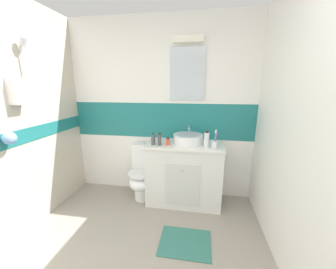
{
  "coord_description": "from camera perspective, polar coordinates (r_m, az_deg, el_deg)",
  "views": [
    {
      "loc": [
        0.56,
        -0.32,
        1.59
      ],
      "look_at": [
        0.19,
        1.86,
        1.03
      ],
      "focal_mm": 20.88,
      "sensor_mm": 36.0,
      "label": 1
    }
  ],
  "objects": [
    {
      "name": "ground_plane",
      "position": [
        2.28,
        -8.86,
        -30.97
      ],
      "size": [
        3.2,
        3.48,
        0.04
      ],
      "primitive_type": "cube",
      "color": "gray"
    },
    {
      "name": "wall_back_tiled",
      "position": [
        2.84,
        -1.82,
        7.35
      ],
      "size": [
        3.2,
        0.2,
        2.5
      ],
      "color": "white",
      "rests_on": "ground_plane"
    },
    {
      "name": "wall_right_plain",
      "position": [
        1.74,
        36.18,
        0.16
      ],
      "size": [
        0.1,
        3.48,
        2.5
      ],
      "primitive_type": "cube",
      "color": "white",
      "rests_on": "ground_plane"
    },
    {
      "name": "vanity_cabinet",
      "position": [
        2.74,
        4.69,
        -11.12
      ],
      "size": [
        1.01,
        0.52,
        0.85
      ],
      "color": "silver",
      "rests_on": "ground_plane"
    },
    {
      "name": "sink_basin",
      "position": [
        2.6,
        5.94,
        -1.15
      ],
      "size": [
        0.39,
        0.44,
        0.2
      ],
      "color": "white",
      "rests_on": "vanity_cabinet"
    },
    {
      "name": "toilet",
      "position": [
        2.87,
        -7.28,
        -11.29
      ],
      "size": [
        0.37,
        0.5,
        0.79
      ],
      "color": "white",
      "rests_on": "ground_plane"
    },
    {
      "name": "toothbrush_cup",
      "position": [
        2.44,
        13.42,
        -2.52
      ],
      "size": [
        0.07,
        0.07,
        0.23
      ],
      "color": "white",
      "rests_on": "vanity_cabinet"
    },
    {
      "name": "soap_dispenser",
      "position": [
        2.51,
        -4.36,
        -1.5
      ],
      "size": [
        0.05,
        0.05,
        0.17
      ],
      "color": "#4C4C51",
      "rests_on": "vanity_cabinet"
    },
    {
      "name": "deodorant_spray_can",
      "position": [
        2.48,
        -2.48,
        -1.41
      ],
      "size": [
        0.05,
        0.05,
        0.17
      ],
      "color": "#4C4C51",
      "rests_on": "vanity_cabinet"
    },
    {
      "name": "mouthwash_bottle",
      "position": [
        2.43,
        11.2,
        -1.5
      ],
      "size": [
        0.06,
        0.06,
        0.21
      ],
      "color": "white",
      "rests_on": "vanity_cabinet"
    },
    {
      "name": "perfume_flask_small",
      "position": [
        2.49,
        -0.04,
        -2.04
      ],
      "size": [
        0.04,
        0.03,
        0.1
      ],
      "color": "#D84C33",
      "rests_on": "vanity_cabinet"
    },
    {
      "name": "bath_mat",
      "position": [
        2.33,
        4.98,
        -28.91
      ],
      "size": [
        0.53,
        0.42,
        0.01
      ],
      "primitive_type": "cube",
      "color": "#337266",
      "rests_on": "ground_plane"
    }
  ]
}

